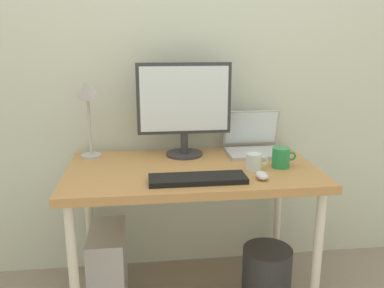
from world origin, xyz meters
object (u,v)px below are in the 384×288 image
glass_cup (254,162)px  computer_tower (108,268)px  desk_lamp (87,101)px  wastebasket (267,274)px  monitor (184,104)px  mouse (262,175)px  laptop (254,142)px  coffee_mug (281,158)px  desk (192,181)px  keyboard (197,179)px

glass_cup → computer_tower: (-0.73, 0.09, -0.58)m
desk_lamp → wastebasket: (0.91, -0.28, -0.91)m
monitor → wastebasket: size_ratio=1.68×
mouse → computer_tower: 0.95m
laptop → computer_tower: bearing=-164.5°
mouse → coffee_mug: 0.22m
desk → coffee_mug: 0.46m
desk → computer_tower: size_ratio=2.95×
glass_cup → computer_tower: 0.94m
wastebasket → laptop: bearing=92.5°
glass_cup → wastebasket: 0.65m
desk_lamp → keyboard: 0.73m
mouse → coffee_mug: coffee_mug is taller
desk → coffee_mug: coffee_mug is taller
computer_tower → mouse: bearing=-16.5°
keyboard → computer_tower: bearing=153.9°
desk → wastebasket: size_ratio=4.13×
mouse → coffee_mug: bearing=48.0°
glass_cup → wastebasket: glass_cup is taller
desk_lamp → computer_tower: 0.88m
computer_tower → wastebasket: computer_tower is taller
desk → coffee_mug: size_ratio=10.04×
desk_lamp → monitor: bearing=-0.1°
keyboard → coffee_mug: coffee_mug is taller
laptop → glass_cup: laptop is taller
keyboard → mouse: bearing=-0.9°
desk → keyboard: size_ratio=2.82×
desk → mouse: size_ratio=13.78×
coffee_mug → computer_tower: coffee_mug is taller
laptop → desk_lamp: 0.94m
laptop → desk_lamp: (-0.90, -0.02, 0.25)m
wastebasket → desk: bearing=170.4°
desk → computer_tower: (-0.44, 0.01, -0.46)m
glass_cup → monitor: bearing=136.4°
computer_tower → coffee_mug: bearing=-3.7°
desk_lamp → coffee_mug: 1.03m
keyboard → computer_tower: (-0.44, 0.21, -0.55)m
coffee_mug → keyboard: bearing=-160.7°
desk → computer_tower: desk is taller
glass_cup → computer_tower: size_ratio=0.26×
wastebasket → glass_cup: bearing=-171.9°
monitor → keyboard: 0.50m
desk → glass_cup: glass_cup is taller
computer_tower → desk: bearing=-0.7°
glass_cup → wastebasket: size_ratio=0.37×
glass_cup → desk_lamp: bearing=160.0°
monitor → laptop: size_ratio=1.57×
desk_lamp → laptop: bearing=1.0°
laptop → keyboard: size_ratio=0.73×
mouse → wastebasket: 0.64m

